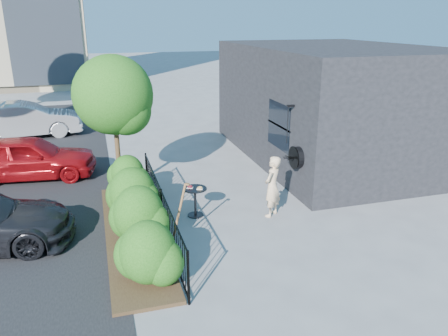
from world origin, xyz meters
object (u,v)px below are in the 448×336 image
object	(u,v)px
car_red	(29,157)
patio_tree	(116,100)
shovel	(178,218)
car_silver	(25,120)
woman	(272,186)
cafe_table	(195,197)

from	to	relation	value
car_red	patio_tree	bearing A→B (deg)	-121.67
shovel	car_red	xyz separation A→B (m)	(-3.73, 5.68, 0.04)
car_red	car_silver	world-z (taller)	car_silver
woman	car_silver	world-z (taller)	woman
patio_tree	car_silver	distance (m)	8.80
shovel	car_red	size ratio (longest dim) A/B	0.37
woman	shovel	size ratio (longest dim) A/B	1.07
patio_tree	car_silver	world-z (taller)	patio_tree
cafe_table	car_red	world-z (taller)	car_red
cafe_table	woman	bearing A→B (deg)	-15.82
patio_tree	shovel	xyz separation A→B (m)	(0.98, -3.51, -2.10)
cafe_table	woman	distance (m)	2.00
woman	shovel	distance (m)	2.76
shovel	car_silver	distance (m)	12.18
car_red	car_silver	distance (m)	5.70
cafe_table	car_silver	size ratio (longest dim) A/B	0.18
cafe_table	shovel	world-z (taller)	shovel
patio_tree	woman	distance (m)	4.89
patio_tree	shovel	distance (m)	4.20
woman	car_red	xyz separation A→B (m)	(-6.35, 4.84, -0.11)
woman	car_red	world-z (taller)	woman
woman	shovel	xyz separation A→B (m)	(-2.62, -0.84, -0.15)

